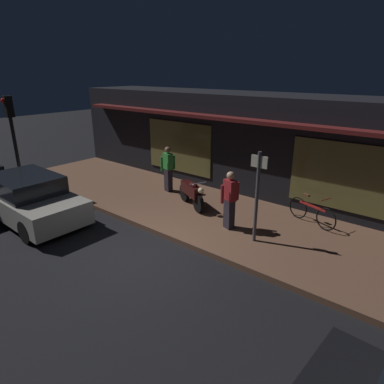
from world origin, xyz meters
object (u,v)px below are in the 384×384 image
Objects in this scene: person_bystander at (230,199)px; parked_car_far at (29,198)px; person_photographer at (168,168)px; motorcycle at (192,192)px; bicycle_parked at (311,212)px; sign_post at (257,192)px; traffic_light_pole at (12,130)px.

person_bystander reaches higher than parked_car_far.
person_photographer is 1.00× the size of person_bystander.
motorcycle is at bearing 47.65° from parked_car_far.
sign_post is at bearing -110.57° from bicycle_parked.
person_bystander is 0.46× the size of traffic_light_pole.
bicycle_parked is 0.66× the size of sign_post.
person_bystander reaches higher than motorcycle.
motorcycle is at bearing -21.06° from person_photographer.
person_bystander is at bearing -18.91° from person_photographer.
bicycle_parked is 8.49m from parked_car_far.
person_bystander is 0.70× the size of sign_post.
bicycle_parked is 2.34m from sign_post.
bicycle_parked is at bearing 6.26° from person_photographer.
traffic_light_pole is at bearing -151.59° from motorcycle.
person_bystander is at bearing 166.85° from sign_post.
person_bystander reaches higher than bicycle_parked.
motorcycle reaches higher than bicycle_parked.
parked_car_far is at bearing -111.86° from person_photographer.
sign_post is at bearing -17.71° from person_photographer.
traffic_light_pole reaches higher than motorcycle.
sign_post is (4.43, -1.41, 0.48)m from person_photographer.
parked_car_far is (2.11, -0.74, -1.77)m from traffic_light_pole.
person_bystander is 7.86m from traffic_light_pole.
bicycle_parked is 5.23m from person_photographer.
bicycle_parked is 0.95× the size of person_bystander.
sign_post reaches higher than person_photographer.
sign_post is at bearing -13.15° from person_bystander.
bicycle_parked is (3.53, 1.20, -0.14)m from motorcycle.
sign_post is 0.67× the size of traffic_light_pole.
parked_car_far is (-6.18, -2.93, -0.81)m from sign_post.
person_photographer is 0.40× the size of parked_car_far.
traffic_light_pole is (-3.86, -3.61, 1.45)m from person_photographer.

